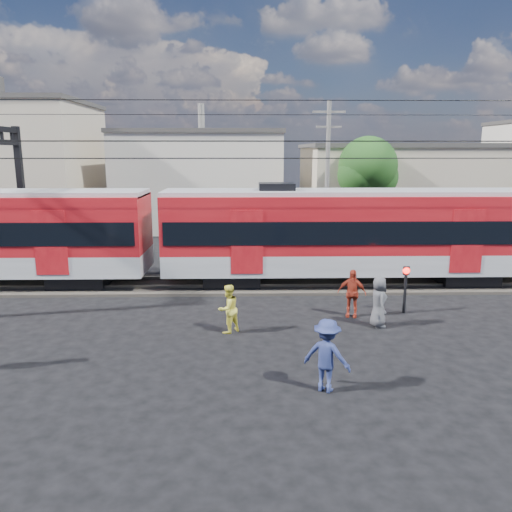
# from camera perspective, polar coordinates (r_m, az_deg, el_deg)

# --- Properties ---
(ground) EXTENTS (120.00, 120.00, 0.00)m
(ground) POSITION_cam_1_polar(r_m,az_deg,el_deg) (14.51, -6.69, -11.73)
(ground) COLOR black
(ground) RESTS_ON ground
(track_bed) EXTENTS (70.00, 3.40, 0.12)m
(track_bed) POSITION_cam_1_polar(r_m,az_deg,el_deg) (22.03, -4.78, -3.23)
(track_bed) COLOR #2D2823
(track_bed) RESTS_ON ground
(rail_near) EXTENTS (70.00, 0.12, 0.12)m
(rail_near) POSITION_cam_1_polar(r_m,az_deg,el_deg) (21.28, -4.91, -3.44)
(rail_near) COLOR #59544C
(rail_near) RESTS_ON track_bed
(rail_far) EXTENTS (70.00, 0.12, 0.12)m
(rail_far) POSITION_cam_1_polar(r_m,az_deg,el_deg) (22.72, -4.67, -2.44)
(rail_far) COLOR #59544C
(rail_far) RESTS_ON track_bed
(commuter_train) EXTENTS (50.30, 3.08, 4.17)m
(commuter_train) POSITION_cam_1_polar(r_m,az_deg,el_deg) (22.02, 11.24, 2.81)
(commuter_train) COLOR black
(commuter_train) RESTS_ON ground
(catenary) EXTENTS (70.00, 9.30, 7.52)m
(catenary) POSITION_cam_1_polar(r_m,az_deg,el_deg) (23.48, -26.88, 9.03)
(catenary) COLOR black
(catenary) RESTS_ON ground
(building_midwest) EXTENTS (12.24, 12.24, 7.30)m
(building_midwest) POSITION_cam_1_polar(r_m,az_deg,el_deg) (40.42, -6.12, 8.80)
(building_midwest) COLOR beige
(building_midwest) RESTS_ON ground
(building_mideast) EXTENTS (16.32, 10.20, 6.30)m
(building_mideast) POSITION_cam_1_polar(r_m,az_deg,el_deg) (39.41, 17.58, 7.52)
(building_mideast) COLOR #BDAA90
(building_mideast) RESTS_ON ground
(utility_pole_mid) EXTENTS (1.80, 0.24, 8.50)m
(utility_pole_mid) POSITION_cam_1_polar(r_m,az_deg,el_deg) (28.64, 8.15, 9.26)
(utility_pole_mid) COLOR slate
(utility_pole_mid) RESTS_ON ground
(tree_near) EXTENTS (3.82, 3.64, 6.72)m
(tree_near) POSITION_cam_1_polar(r_m,az_deg,el_deg) (32.31, 12.92, 9.60)
(tree_near) COLOR #382619
(tree_near) RESTS_ON ground
(pedestrian_b) EXTENTS (0.98, 0.97, 1.60)m
(pedestrian_b) POSITION_cam_1_polar(r_m,az_deg,el_deg) (16.23, -3.20, -6.04)
(pedestrian_b) COLOR #E1D846
(pedestrian_b) RESTS_ON ground
(pedestrian_c) EXTENTS (1.37, 1.16, 1.84)m
(pedestrian_c) POSITION_cam_1_polar(r_m,az_deg,el_deg) (12.50, 8.09, -11.18)
(pedestrian_c) COLOR navy
(pedestrian_c) RESTS_ON ground
(pedestrian_d) EXTENTS (1.09, 0.70, 1.72)m
(pedestrian_d) POSITION_cam_1_polar(r_m,az_deg,el_deg) (18.04, 10.89, -4.19)
(pedestrian_d) COLOR #9C2D1C
(pedestrian_d) RESTS_ON ground
(pedestrian_e) EXTENTS (0.59, 0.87, 1.72)m
(pedestrian_e) POSITION_cam_1_polar(r_m,az_deg,el_deg) (17.24, 13.84, -5.10)
(pedestrian_e) COLOR #434448
(pedestrian_e) RESTS_ON ground
(crossing_signal) EXTENTS (0.25, 0.25, 1.74)m
(crossing_signal) POSITION_cam_1_polar(r_m,az_deg,el_deg) (18.82, 16.73, -2.72)
(crossing_signal) COLOR black
(crossing_signal) RESTS_ON ground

